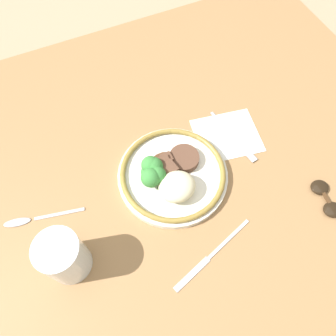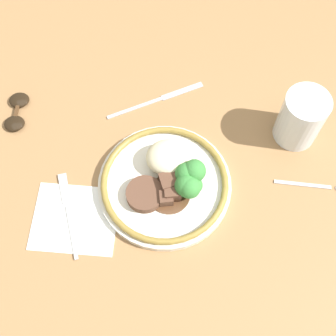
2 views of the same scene
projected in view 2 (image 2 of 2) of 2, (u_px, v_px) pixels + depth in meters
ground_plane at (164, 189)px, 0.92m from camera, size 8.00×8.00×0.00m
dining_table at (164, 185)px, 0.90m from camera, size 1.27×1.09×0.04m
napkin at (75, 219)px, 0.85m from camera, size 0.17×0.15×0.00m
plate at (169, 181)px, 0.86m from camera, size 0.25×0.25×0.07m
juice_glass at (300, 119)px, 0.88m from camera, size 0.08×0.08×0.11m
fork at (68, 207)px, 0.86m from camera, size 0.04×0.17×0.00m
knife at (159, 99)px, 0.96m from camera, size 0.20×0.07×0.00m
sunglasses at (17, 112)px, 0.94m from camera, size 0.05×0.10×0.01m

